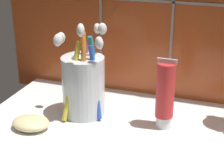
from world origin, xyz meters
The scene contains 4 objects.
sink_counter centered at (0.00, 0.00, 1.00)cm, with size 59.81×34.53×2.00cm, color white.
toothbrush_cup centered at (-12.13, 3.81, 8.22)cm, with size 10.61×14.73×18.77cm.
toothpaste_tube centered at (3.26, 3.79, 8.37)cm, with size 3.38×3.22×12.91cm.
soap_bar centered at (-18.93, -4.58, 3.06)cm, with size 6.90×5.43×2.12cm, color beige.
Camera 1 is at (13.91, -55.09, 35.36)cm, focal length 60.00 mm.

